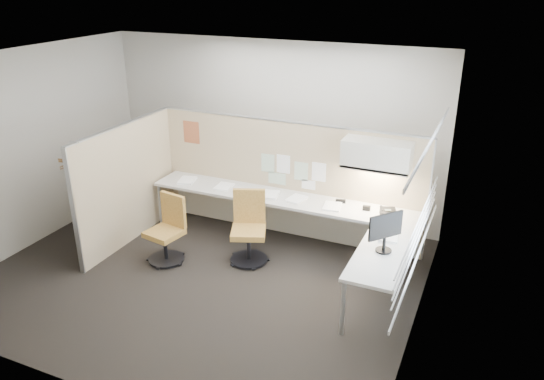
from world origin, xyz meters
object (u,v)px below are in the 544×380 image
at_px(chair_right, 249,229).
at_px(phone, 388,213).
at_px(chair_left, 168,231).
at_px(monitor, 385,230).
at_px(desk, 299,213).

bearing_deg(chair_right, phone, -2.69).
distance_m(chair_left, phone, 2.99).
relative_size(chair_left, phone, 3.54).
xyz_separation_m(chair_right, phone, (1.75, 0.60, 0.32)).
bearing_deg(monitor, phone, 49.27).
xyz_separation_m(desk, phone, (1.21, 0.11, 0.18)).
height_order(desk, phone, phone).
relative_size(chair_right, monitor, 2.05).
bearing_deg(phone, chair_right, 179.18).
bearing_deg(desk, monitor, -31.85).
bearing_deg(monitor, chair_right, 119.02).
bearing_deg(chair_right, monitor, -32.13).
distance_m(desk, chair_left, 1.84).
bearing_deg(desk, chair_left, -148.85).
height_order(chair_left, chair_right, chair_right).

